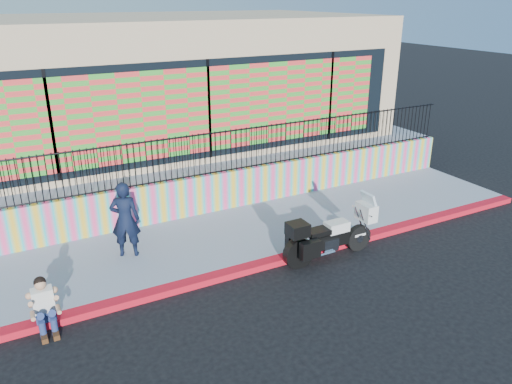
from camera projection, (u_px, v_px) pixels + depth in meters
ground at (282, 262)px, 11.76m from camera, size 90.00×90.00×0.00m
red_curb at (282, 259)px, 11.74m from camera, size 16.00×0.30×0.15m
sidewalk at (250, 232)px, 13.09m from camera, size 16.00×3.00×0.15m
mural_wall at (224, 190)px, 14.18m from camera, size 16.00×0.20×1.10m
metal_fence at (223, 152)px, 13.75m from camera, size 15.80×0.04×1.20m
elevated_platform at (166, 148)px, 18.39m from camera, size 16.00×10.00×1.25m
storefront_building at (163, 77)px, 17.25m from camera, size 14.00×8.06×4.00m
police_motorcycle at (328, 235)px, 11.71m from camera, size 2.39×0.79×1.49m
police_officer at (125, 219)px, 11.47m from camera, size 0.78×0.66×1.83m
seated_man at (45, 311)px, 9.19m from camera, size 0.54×0.71×1.06m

